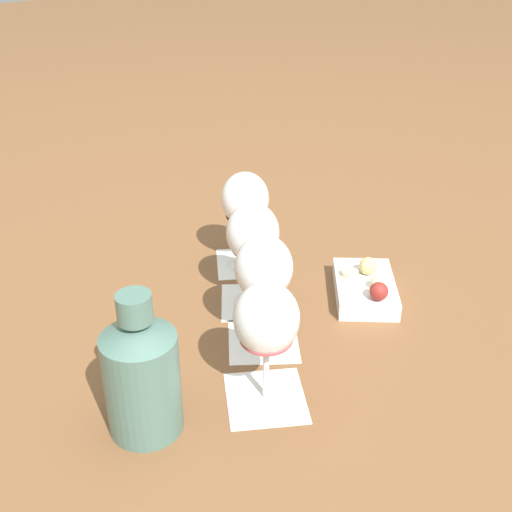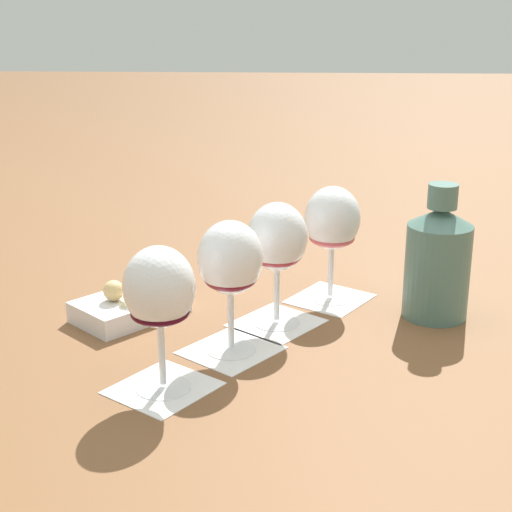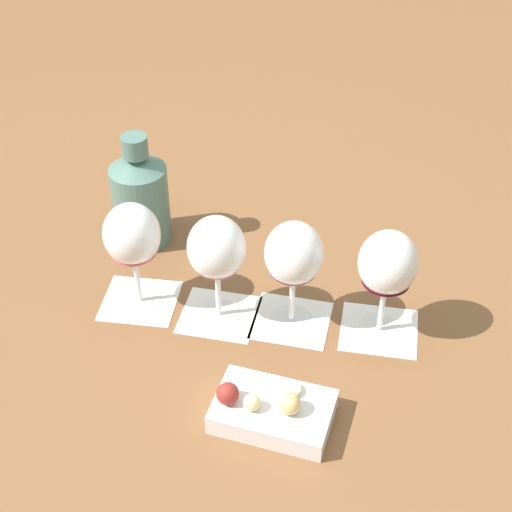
{
  "view_description": "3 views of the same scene",
  "coord_description": "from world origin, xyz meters",
  "px_view_note": "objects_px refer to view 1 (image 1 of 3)",
  "views": [
    {
      "loc": [
        -0.67,
        0.57,
        0.62
      ],
      "look_at": [
        0.0,
        0.0,
        0.12
      ],
      "focal_mm": 45.0,
      "sensor_mm": 36.0,
      "label": 1
    },
    {
      "loc": [
        1.03,
        0.05,
        0.47
      ],
      "look_at": [
        0.0,
        0.0,
        0.12
      ],
      "focal_mm": 55.0,
      "sensor_mm": 36.0,
      "label": 2
    },
    {
      "loc": [
        -0.38,
        -0.82,
        0.86
      ],
      "look_at": [
        0.0,
        0.0,
        0.12
      ],
      "focal_mm": 55.0,
      "sensor_mm": 36.0,
      "label": 3
    }
  ],
  "objects_px": {
    "wine_glass_2": "(253,237)",
    "ceramic_vase": "(142,373)",
    "wine_glass_0": "(266,324)",
    "wine_glass_1": "(264,272)",
    "wine_glass_3": "(245,203)",
    "snack_dish": "(366,287)"
  },
  "relations": [
    {
      "from": "wine_glass_1",
      "to": "wine_glass_2",
      "type": "relative_size",
      "value": 1.0
    },
    {
      "from": "wine_glass_1",
      "to": "snack_dish",
      "type": "distance_m",
      "value": 0.25
    },
    {
      "from": "wine_glass_1",
      "to": "wine_glass_2",
      "type": "xyz_separation_m",
      "value": [
        0.1,
        -0.06,
        0.0
      ]
    },
    {
      "from": "wine_glass_3",
      "to": "ceramic_vase",
      "type": "distance_m",
      "value": 0.46
    },
    {
      "from": "wine_glass_0",
      "to": "snack_dish",
      "type": "bearing_deg",
      "value": -74.22
    },
    {
      "from": "wine_glass_0",
      "to": "wine_glass_1",
      "type": "relative_size",
      "value": 1.0
    },
    {
      "from": "wine_glass_1",
      "to": "wine_glass_2",
      "type": "height_order",
      "value": "same"
    },
    {
      "from": "wine_glass_1",
      "to": "wine_glass_2",
      "type": "bearing_deg",
      "value": -31.74
    },
    {
      "from": "wine_glass_1",
      "to": "snack_dish",
      "type": "relative_size",
      "value": 0.99
    },
    {
      "from": "wine_glass_0",
      "to": "snack_dish",
      "type": "height_order",
      "value": "wine_glass_0"
    },
    {
      "from": "wine_glass_3",
      "to": "ceramic_vase",
      "type": "relative_size",
      "value": 0.89
    },
    {
      "from": "wine_glass_0",
      "to": "wine_glass_1",
      "type": "height_order",
      "value": "same"
    },
    {
      "from": "wine_glass_2",
      "to": "ceramic_vase",
      "type": "bearing_deg",
      "value": 114.91
    },
    {
      "from": "wine_glass_1",
      "to": "ceramic_vase",
      "type": "height_order",
      "value": "ceramic_vase"
    },
    {
      "from": "ceramic_vase",
      "to": "wine_glass_2",
      "type": "bearing_deg",
      "value": -65.09
    },
    {
      "from": "snack_dish",
      "to": "wine_glass_2",
      "type": "bearing_deg",
      "value": 54.98
    },
    {
      "from": "ceramic_vase",
      "to": "wine_glass_1",
      "type": "bearing_deg",
      "value": -80.07
    },
    {
      "from": "wine_glass_2",
      "to": "wine_glass_1",
      "type": "bearing_deg",
      "value": 148.26
    },
    {
      "from": "wine_glass_2",
      "to": "ceramic_vase",
      "type": "xyz_separation_m",
      "value": [
        -0.14,
        0.3,
        -0.04
      ]
    },
    {
      "from": "ceramic_vase",
      "to": "snack_dish",
      "type": "bearing_deg",
      "value": -86.84
    },
    {
      "from": "wine_glass_3",
      "to": "snack_dish",
      "type": "bearing_deg",
      "value": -159.22
    },
    {
      "from": "ceramic_vase",
      "to": "snack_dish",
      "type": "height_order",
      "value": "ceramic_vase"
    }
  ]
}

